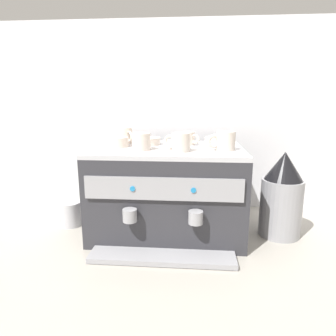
{
  "coord_description": "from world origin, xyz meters",
  "views": [
    {
      "loc": [
        0.11,
        -1.33,
        0.61
      ],
      "look_at": [
        0.0,
        0.0,
        0.3
      ],
      "focal_mm": 31.93,
      "sensor_mm": 36.0,
      "label": 1
    }
  ],
  "objects_px": {
    "ceramic_bowl_1": "(174,144)",
    "milk_pitcher": "(71,214)",
    "ceramic_cup_4": "(188,138)",
    "ceramic_bowl_3": "(118,142)",
    "ceramic_cup_2": "(180,142)",
    "ceramic_cup_3": "(225,141)",
    "espresso_machine": "(168,190)",
    "ceramic_cup_0": "(141,141)",
    "ceramic_cup_1": "(126,136)",
    "ceramic_bowl_2": "(215,141)",
    "coffee_grinder": "(282,196)",
    "ceramic_bowl_0": "(147,141)"
  },
  "relations": [
    {
      "from": "espresso_machine",
      "to": "milk_pitcher",
      "type": "height_order",
      "value": "espresso_machine"
    },
    {
      "from": "ceramic_cup_3",
      "to": "coffee_grinder",
      "type": "relative_size",
      "value": 0.32
    },
    {
      "from": "ceramic_cup_3",
      "to": "milk_pitcher",
      "type": "height_order",
      "value": "ceramic_cup_3"
    },
    {
      "from": "ceramic_cup_2",
      "to": "ceramic_cup_3",
      "type": "xyz_separation_m",
      "value": [
        0.19,
        0.05,
        0.0
      ]
    },
    {
      "from": "ceramic_cup_2",
      "to": "espresso_machine",
      "type": "bearing_deg",
      "value": 120.82
    },
    {
      "from": "espresso_machine",
      "to": "ceramic_cup_3",
      "type": "bearing_deg",
      "value": -12.08
    },
    {
      "from": "ceramic_cup_2",
      "to": "ceramic_bowl_2",
      "type": "relative_size",
      "value": 1.14
    },
    {
      "from": "ceramic_cup_4",
      "to": "coffee_grinder",
      "type": "bearing_deg",
      "value": -12.61
    },
    {
      "from": "espresso_machine",
      "to": "ceramic_cup_0",
      "type": "xyz_separation_m",
      "value": [
        -0.11,
        -0.07,
        0.24
      ]
    },
    {
      "from": "espresso_machine",
      "to": "ceramic_bowl_1",
      "type": "relative_size",
      "value": 7.44
    },
    {
      "from": "ceramic_cup_4",
      "to": "ceramic_bowl_1",
      "type": "relative_size",
      "value": 1.0
    },
    {
      "from": "ceramic_bowl_2",
      "to": "ceramic_cup_1",
      "type": "bearing_deg",
      "value": -176.94
    },
    {
      "from": "espresso_machine",
      "to": "ceramic_cup_4",
      "type": "relative_size",
      "value": 7.43
    },
    {
      "from": "coffee_grinder",
      "to": "milk_pitcher",
      "type": "bearing_deg",
      "value": 178.76
    },
    {
      "from": "ceramic_cup_1",
      "to": "ceramic_bowl_2",
      "type": "relative_size",
      "value": 0.93
    },
    {
      "from": "ceramic_cup_1",
      "to": "ceramic_bowl_1",
      "type": "distance_m",
      "value": 0.26
    },
    {
      "from": "espresso_machine",
      "to": "ceramic_bowl_3",
      "type": "xyz_separation_m",
      "value": [
        -0.23,
        0.0,
        0.22
      ]
    },
    {
      "from": "ceramic_cup_3",
      "to": "espresso_machine",
      "type": "bearing_deg",
      "value": 167.92
    },
    {
      "from": "ceramic_cup_4",
      "to": "coffee_grinder",
      "type": "distance_m",
      "value": 0.5
    },
    {
      "from": "ceramic_cup_0",
      "to": "ceramic_bowl_3",
      "type": "xyz_separation_m",
      "value": [
        -0.12,
        0.08,
        -0.02
      ]
    },
    {
      "from": "espresso_machine",
      "to": "ceramic_cup_3",
      "type": "height_order",
      "value": "ceramic_cup_3"
    },
    {
      "from": "ceramic_cup_4",
      "to": "milk_pitcher",
      "type": "bearing_deg",
      "value": -172.7
    },
    {
      "from": "ceramic_cup_0",
      "to": "ceramic_cup_2",
      "type": "xyz_separation_m",
      "value": [
        0.17,
        -0.02,
        0.0
      ]
    },
    {
      "from": "coffee_grinder",
      "to": "ceramic_cup_4",
      "type": "bearing_deg",
      "value": 167.39
    },
    {
      "from": "ceramic_cup_4",
      "to": "ceramic_bowl_1",
      "type": "height_order",
      "value": "ceramic_cup_4"
    },
    {
      "from": "ceramic_bowl_0",
      "to": "ceramic_bowl_3",
      "type": "height_order",
      "value": "ceramic_bowl_3"
    },
    {
      "from": "ceramic_bowl_0",
      "to": "ceramic_bowl_1",
      "type": "height_order",
      "value": "ceramic_bowl_0"
    },
    {
      "from": "ceramic_bowl_3",
      "to": "coffee_grinder",
      "type": "xyz_separation_m",
      "value": [
        0.75,
        -0.01,
        -0.23
      ]
    },
    {
      "from": "ceramic_cup_4",
      "to": "ceramic_bowl_3",
      "type": "bearing_deg",
      "value": -165.21
    },
    {
      "from": "ceramic_cup_3",
      "to": "ceramic_cup_4",
      "type": "relative_size",
      "value": 1.36
    },
    {
      "from": "ceramic_bowl_1",
      "to": "milk_pitcher",
      "type": "xyz_separation_m",
      "value": [
        -0.51,
        0.01,
        -0.35
      ]
    },
    {
      "from": "ceramic_bowl_3",
      "to": "coffee_grinder",
      "type": "relative_size",
      "value": 0.26
    },
    {
      "from": "ceramic_cup_4",
      "to": "ceramic_bowl_1",
      "type": "distance_m",
      "value": 0.1
    },
    {
      "from": "coffee_grinder",
      "to": "milk_pitcher",
      "type": "xyz_separation_m",
      "value": [
        -1.0,
        0.02,
        -0.13
      ]
    },
    {
      "from": "ceramic_cup_2",
      "to": "ceramic_bowl_1",
      "type": "xyz_separation_m",
      "value": [
        -0.03,
        0.11,
        -0.02
      ]
    },
    {
      "from": "ceramic_cup_0",
      "to": "ceramic_bowl_0",
      "type": "relative_size",
      "value": 0.88
    },
    {
      "from": "ceramic_bowl_2",
      "to": "ceramic_cup_4",
      "type": "bearing_deg",
      "value": -159.93
    },
    {
      "from": "ceramic_cup_2",
      "to": "ceramic_bowl_1",
      "type": "bearing_deg",
      "value": 107.7
    },
    {
      "from": "ceramic_cup_4",
      "to": "coffee_grinder",
      "type": "xyz_separation_m",
      "value": [
        0.43,
        -0.1,
        -0.25
      ]
    },
    {
      "from": "espresso_machine",
      "to": "ceramic_cup_3",
      "type": "xyz_separation_m",
      "value": [
        0.25,
        -0.05,
        0.24
      ]
    },
    {
      "from": "espresso_machine",
      "to": "ceramic_bowl_0",
      "type": "xyz_separation_m",
      "value": [
        -0.11,
        0.08,
        0.22
      ]
    },
    {
      "from": "ceramic_cup_0",
      "to": "coffee_grinder",
      "type": "height_order",
      "value": "ceramic_cup_0"
    },
    {
      "from": "ceramic_cup_2",
      "to": "coffee_grinder",
      "type": "xyz_separation_m",
      "value": [
        0.46,
        0.09,
        -0.25
      ]
    },
    {
      "from": "ceramic_bowl_2",
      "to": "ceramic_bowl_3",
      "type": "relative_size",
      "value": 1.01
    },
    {
      "from": "milk_pitcher",
      "to": "ceramic_cup_4",
      "type": "bearing_deg",
      "value": 7.3
    },
    {
      "from": "milk_pitcher",
      "to": "ceramic_bowl_1",
      "type": "bearing_deg",
      "value": -0.81
    },
    {
      "from": "ceramic_bowl_0",
      "to": "milk_pitcher",
      "type": "height_order",
      "value": "ceramic_bowl_0"
    },
    {
      "from": "ceramic_cup_3",
      "to": "ceramic_bowl_1",
      "type": "bearing_deg",
      "value": 164.88
    },
    {
      "from": "ceramic_cup_2",
      "to": "milk_pitcher",
      "type": "distance_m",
      "value": 0.67
    },
    {
      "from": "ceramic_cup_0",
      "to": "ceramic_cup_1",
      "type": "relative_size",
      "value": 1.21
    }
  ]
}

